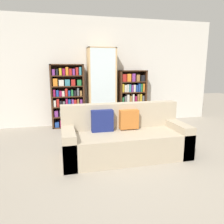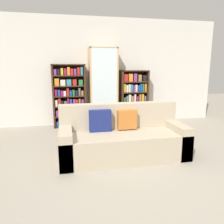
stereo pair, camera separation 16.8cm
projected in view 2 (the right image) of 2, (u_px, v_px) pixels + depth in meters
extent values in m
plane|color=gray|center=(135.00, 168.00, 3.23)|extent=(16.00, 16.00, 0.00)
cube|color=beige|center=(103.00, 72.00, 5.67)|extent=(6.18, 0.06, 2.70)
cube|color=tan|center=(123.00, 145.00, 3.61)|extent=(2.05, 0.83, 0.42)
cube|color=tan|center=(119.00, 115.00, 3.82)|extent=(2.05, 0.20, 0.44)
cube|color=tan|center=(66.00, 145.00, 3.41)|extent=(0.20, 0.83, 0.54)
cube|color=tan|center=(175.00, 138.00, 3.78)|extent=(0.20, 0.83, 0.54)
cube|color=navy|center=(100.00, 121.00, 3.61)|extent=(0.36, 0.12, 0.36)
cube|color=#B76628|center=(127.00, 119.00, 3.70)|extent=(0.32, 0.12, 0.32)
cube|color=#3D2314|center=(54.00, 96.00, 5.33)|extent=(0.04, 0.32, 1.54)
cube|color=#3D2314|center=(85.00, 96.00, 5.48)|extent=(0.04, 0.32, 1.54)
cube|color=#3D2314|center=(68.00, 65.00, 5.25)|extent=(0.80, 0.32, 0.02)
cube|color=#3D2314|center=(71.00, 126.00, 5.56)|extent=(0.80, 0.32, 0.02)
cube|color=#3D2314|center=(69.00, 95.00, 5.55)|extent=(0.80, 0.01, 1.54)
cube|color=#3D2314|center=(70.00, 116.00, 5.50)|extent=(0.72, 0.32, 0.02)
cube|color=#3D2314|center=(70.00, 106.00, 5.45)|extent=(0.72, 0.32, 0.02)
cube|color=#3D2314|center=(69.00, 96.00, 5.40)|extent=(0.72, 0.32, 0.02)
cube|color=#3D2314|center=(69.00, 86.00, 5.35)|extent=(0.72, 0.32, 0.02)
cube|color=#3D2314|center=(69.00, 76.00, 5.30)|extent=(0.72, 0.32, 0.02)
cube|color=#1E4293|center=(59.00, 123.00, 5.47)|extent=(0.10, 0.24, 0.13)
cube|color=#8E1947|center=(63.00, 122.00, 5.49)|extent=(0.09, 0.24, 0.17)
cube|color=orange|center=(68.00, 123.00, 5.52)|extent=(0.08, 0.24, 0.13)
cube|color=gold|center=(73.00, 122.00, 5.54)|extent=(0.09, 0.24, 0.17)
cube|color=gold|center=(77.00, 122.00, 5.57)|extent=(0.09, 0.24, 0.14)
cube|color=#1E4293|center=(82.00, 122.00, 5.59)|extent=(0.08, 0.24, 0.15)
cube|color=#7A3384|center=(58.00, 113.00, 5.42)|extent=(0.08, 0.24, 0.15)
cube|color=#5B5B60|center=(63.00, 112.00, 5.44)|extent=(0.08, 0.24, 0.16)
cube|color=#1E4293|center=(68.00, 113.00, 5.47)|extent=(0.10, 0.24, 0.12)
cube|color=olive|center=(72.00, 112.00, 5.49)|extent=(0.09, 0.24, 0.17)
cube|color=#237038|center=(77.00, 112.00, 5.51)|extent=(0.09, 0.24, 0.15)
cube|color=#AD231E|center=(82.00, 111.00, 5.53)|extent=(0.09, 0.24, 0.20)
cube|color=beige|center=(57.00, 103.00, 5.36)|extent=(0.06, 0.24, 0.16)
cube|color=#AD231E|center=(60.00, 102.00, 5.37)|extent=(0.06, 0.24, 0.19)
cube|color=black|center=(62.00, 103.00, 5.39)|extent=(0.05, 0.24, 0.14)
cube|color=#5B5B60|center=(65.00, 103.00, 5.41)|extent=(0.05, 0.24, 0.12)
cube|color=#8E1947|center=(68.00, 102.00, 5.42)|extent=(0.05, 0.24, 0.19)
cube|color=#1E4293|center=(71.00, 102.00, 5.43)|extent=(0.05, 0.24, 0.17)
cube|color=#7A3384|center=(74.00, 102.00, 5.45)|extent=(0.05, 0.24, 0.17)
cube|color=#AD231E|center=(77.00, 102.00, 5.46)|extent=(0.06, 0.24, 0.16)
cube|color=olive|center=(79.00, 102.00, 5.47)|extent=(0.04, 0.24, 0.17)
cube|color=#7A3384|center=(82.00, 102.00, 5.49)|extent=(0.05, 0.24, 0.16)
cube|color=#8E1947|center=(56.00, 93.00, 5.31)|extent=(0.05, 0.24, 0.16)
cube|color=#1E4293|center=(59.00, 93.00, 5.33)|extent=(0.06, 0.24, 0.15)
cube|color=#8E1947|center=(62.00, 93.00, 5.34)|extent=(0.06, 0.24, 0.13)
cube|color=beige|center=(65.00, 93.00, 5.36)|extent=(0.06, 0.24, 0.12)
cube|color=#AD231E|center=(68.00, 92.00, 5.37)|extent=(0.06, 0.24, 0.19)
cube|color=#1E4293|center=(71.00, 93.00, 5.39)|extent=(0.05, 0.24, 0.14)
cube|color=#237038|center=(73.00, 92.00, 5.40)|extent=(0.05, 0.24, 0.15)
cube|color=black|center=(76.00, 93.00, 5.41)|extent=(0.06, 0.24, 0.13)
cube|color=#5B5B60|center=(79.00, 91.00, 5.42)|extent=(0.05, 0.24, 0.19)
cube|color=olive|center=(82.00, 93.00, 5.44)|extent=(0.05, 0.24, 0.12)
cube|color=orange|center=(57.00, 82.00, 5.27)|extent=(0.10, 0.24, 0.18)
cube|color=beige|center=(63.00, 83.00, 5.30)|extent=(0.12, 0.24, 0.14)
cube|color=teal|center=(69.00, 82.00, 5.33)|extent=(0.11, 0.24, 0.15)
cube|color=#AD231E|center=(74.00, 82.00, 5.35)|extent=(0.10, 0.24, 0.15)
cube|color=#237038|center=(80.00, 82.00, 5.38)|extent=(0.10, 0.24, 0.14)
cube|color=#7A3384|center=(55.00, 72.00, 5.22)|extent=(0.07, 0.24, 0.14)
cube|color=black|center=(59.00, 72.00, 5.23)|extent=(0.05, 0.24, 0.15)
cube|color=gold|center=(62.00, 72.00, 5.24)|extent=(0.06, 0.24, 0.17)
cube|color=#8E1947|center=(65.00, 72.00, 5.26)|extent=(0.06, 0.24, 0.16)
cube|color=orange|center=(68.00, 71.00, 5.27)|extent=(0.06, 0.24, 0.19)
cube|color=#AD231E|center=(72.00, 72.00, 5.29)|extent=(0.07, 0.24, 0.16)
cube|color=#7A3384|center=(75.00, 72.00, 5.31)|extent=(0.05, 0.24, 0.15)
cube|color=#AD231E|center=(78.00, 71.00, 5.32)|extent=(0.06, 0.24, 0.18)
cube|color=teal|center=(81.00, 71.00, 5.33)|extent=(0.05, 0.24, 0.19)
cube|color=tan|center=(90.00, 88.00, 5.45)|extent=(0.04, 0.36, 1.94)
cube|color=tan|center=(116.00, 87.00, 5.58)|extent=(0.04, 0.36, 1.94)
cube|color=tan|center=(103.00, 48.00, 5.32)|extent=(0.70, 0.36, 0.02)
cube|color=tan|center=(104.00, 124.00, 5.71)|extent=(0.70, 0.36, 0.02)
cube|color=tan|center=(102.00, 87.00, 5.68)|extent=(0.70, 0.01, 1.94)
cube|color=silver|center=(105.00, 88.00, 5.35)|extent=(0.62, 0.01, 1.92)
cube|color=tan|center=(104.00, 109.00, 5.63)|extent=(0.62, 0.32, 0.02)
cube|color=tan|center=(103.00, 95.00, 5.55)|extent=(0.62, 0.32, 0.02)
cube|color=tan|center=(103.00, 80.00, 5.48)|extent=(0.62, 0.32, 0.02)
cube|color=tan|center=(103.00, 64.00, 5.40)|extent=(0.62, 0.32, 0.02)
cylinder|color=silver|center=(95.00, 123.00, 5.66)|extent=(0.01, 0.01, 0.07)
cone|color=silver|center=(95.00, 120.00, 5.64)|extent=(0.09, 0.09, 0.09)
cylinder|color=silver|center=(101.00, 123.00, 5.67)|extent=(0.01, 0.01, 0.07)
cone|color=silver|center=(101.00, 120.00, 5.65)|extent=(0.09, 0.09, 0.09)
cylinder|color=silver|center=(107.00, 122.00, 5.70)|extent=(0.01, 0.01, 0.07)
cone|color=silver|center=(106.00, 119.00, 5.68)|extent=(0.09, 0.09, 0.09)
cylinder|color=silver|center=(112.00, 122.00, 5.74)|extent=(0.01, 0.01, 0.07)
cone|color=silver|center=(112.00, 119.00, 5.72)|extent=(0.09, 0.09, 0.09)
cylinder|color=silver|center=(96.00, 108.00, 5.57)|extent=(0.01, 0.01, 0.09)
cone|color=silver|center=(96.00, 104.00, 5.56)|extent=(0.09, 0.09, 0.11)
cylinder|color=silver|center=(104.00, 107.00, 5.62)|extent=(0.01, 0.01, 0.09)
cone|color=silver|center=(104.00, 103.00, 5.60)|extent=(0.09, 0.09, 0.11)
cylinder|color=silver|center=(111.00, 107.00, 5.66)|extent=(0.01, 0.01, 0.09)
cone|color=silver|center=(111.00, 103.00, 5.64)|extent=(0.09, 0.09, 0.11)
cylinder|color=silver|center=(94.00, 93.00, 5.50)|extent=(0.01, 0.01, 0.07)
cone|color=silver|center=(94.00, 90.00, 5.48)|extent=(0.07, 0.07, 0.09)
cylinder|color=silver|center=(98.00, 93.00, 5.51)|extent=(0.01, 0.01, 0.07)
cone|color=silver|center=(98.00, 90.00, 5.49)|extent=(0.07, 0.07, 0.09)
cylinder|color=silver|center=(102.00, 93.00, 5.52)|extent=(0.01, 0.01, 0.07)
cone|color=silver|center=(102.00, 90.00, 5.50)|extent=(0.07, 0.07, 0.09)
cylinder|color=silver|center=(105.00, 93.00, 5.53)|extent=(0.01, 0.01, 0.07)
cone|color=silver|center=(105.00, 90.00, 5.52)|extent=(0.07, 0.07, 0.09)
cylinder|color=silver|center=(109.00, 93.00, 5.56)|extent=(0.01, 0.01, 0.07)
cone|color=silver|center=(109.00, 90.00, 5.55)|extent=(0.07, 0.07, 0.09)
cylinder|color=silver|center=(113.00, 93.00, 5.61)|extent=(0.01, 0.01, 0.07)
cone|color=silver|center=(113.00, 89.00, 5.59)|extent=(0.07, 0.07, 0.09)
cylinder|color=silver|center=(95.00, 78.00, 5.41)|extent=(0.01, 0.01, 0.07)
cone|color=silver|center=(95.00, 75.00, 5.39)|extent=(0.09, 0.09, 0.08)
cylinder|color=silver|center=(100.00, 78.00, 5.47)|extent=(0.01, 0.01, 0.07)
cone|color=silver|center=(100.00, 75.00, 5.45)|extent=(0.09, 0.09, 0.08)
cylinder|color=silver|center=(106.00, 78.00, 5.48)|extent=(0.01, 0.01, 0.07)
cone|color=silver|center=(106.00, 75.00, 5.47)|extent=(0.09, 0.09, 0.08)
cylinder|color=silver|center=(112.00, 78.00, 5.52)|extent=(0.01, 0.01, 0.07)
cone|color=silver|center=(112.00, 75.00, 5.51)|extent=(0.09, 0.09, 0.08)
cylinder|color=silver|center=(95.00, 62.00, 5.34)|extent=(0.01, 0.01, 0.08)
cone|color=silver|center=(94.00, 58.00, 5.33)|extent=(0.09, 0.09, 0.10)
cylinder|color=silver|center=(100.00, 62.00, 5.36)|extent=(0.01, 0.01, 0.08)
cone|color=silver|center=(100.00, 58.00, 5.34)|extent=(0.09, 0.09, 0.10)
cylinder|color=silver|center=(106.00, 62.00, 5.41)|extent=(0.01, 0.01, 0.08)
cone|color=silver|center=(106.00, 58.00, 5.39)|extent=(0.09, 0.09, 0.10)
cylinder|color=silver|center=(112.00, 62.00, 5.45)|extent=(0.01, 0.01, 0.08)
cone|color=silver|center=(112.00, 58.00, 5.43)|extent=(0.09, 0.09, 0.10)
cube|color=#3D2314|center=(121.00, 98.00, 5.68)|extent=(0.04, 0.32, 1.39)
cube|color=#3D2314|center=(146.00, 97.00, 5.82)|extent=(0.04, 0.32, 1.39)
cube|color=#3D2314|center=(134.00, 71.00, 5.61)|extent=(0.72, 0.32, 0.02)
cube|color=#3D2314|center=(133.00, 122.00, 5.89)|extent=(0.72, 0.32, 0.02)
cube|color=#3D2314|center=(132.00, 96.00, 5.90)|extent=(0.72, 0.01, 1.39)
cube|color=#3D2314|center=(134.00, 112.00, 5.83)|extent=(0.64, 0.32, 0.02)
cube|color=#3D2314|center=(134.00, 102.00, 5.78)|extent=(0.64, 0.32, 0.02)
cube|color=#3D2314|center=(134.00, 92.00, 5.72)|extent=(0.64, 0.32, 0.02)
cube|color=#3D2314|center=(134.00, 82.00, 5.67)|extent=(0.64, 0.32, 0.02)
cube|color=teal|center=(124.00, 119.00, 5.81)|extent=(0.08, 0.24, 0.17)
cube|color=#AD231E|center=(127.00, 120.00, 5.83)|extent=(0.07, 0.24, 0.14)
cube|color=teal|center=(130.00, 118.00, 5.84)|extent=(0.06, 0.24, 0.20)
cube|color=orange|center=(134.00, 119.00, 5.86)|extent=(0.06, 0.24, 0.17)
cube|color=#1E4293|center=(137.00, 118.00, 5.88)|extent=(0.08, 0.24, 0.19)
cube|color=#237038|center=(140.00, 118.00, 5.89)|extent=(0.07, 0.24, 0.19)
cube|color=beige|center=(143.00, 118.00, 5.91)|extent=(0.07, 0.24, 0.19)
cube|color=beige|center=(124.00, 109.00, 5.75)|extent=(0.04, 0.24, 0.17)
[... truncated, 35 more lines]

